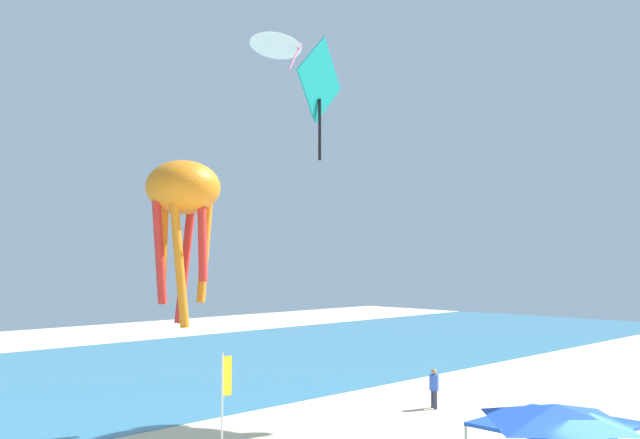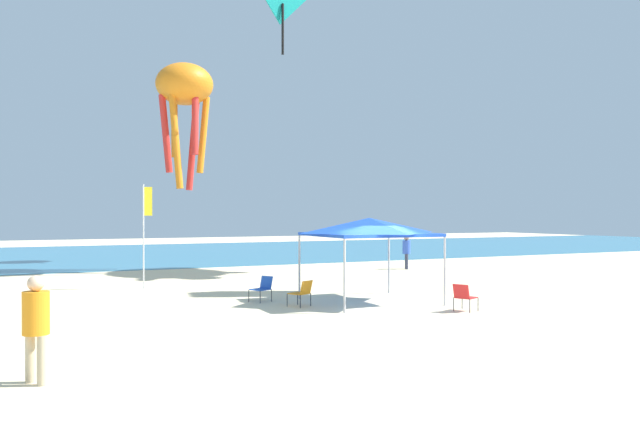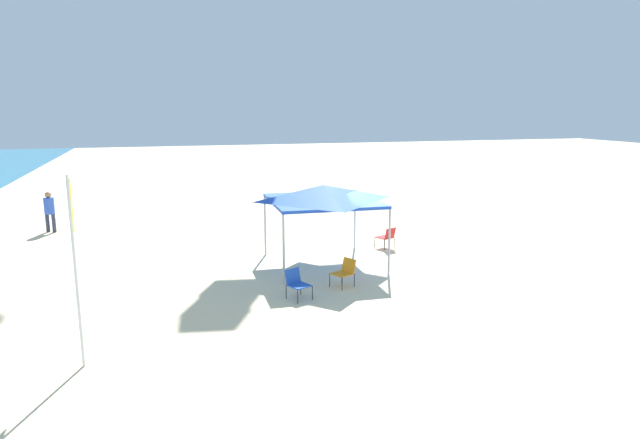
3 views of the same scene
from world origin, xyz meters
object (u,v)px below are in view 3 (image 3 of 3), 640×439
Objects in this scene: folding_chair_right_of_tent at (345,271)px; banner_flag at (74,254)px; canopy_tent at (323,194)px; person_kite_handler at (49,209)px; folding_chair_near_cooler at (297,282)px; folding_chair_left_of_tent at (387,236)px.

banner_flag reaches higher than folding_chair_right_of_tent.
banner_flag reaches higher than canopy_tent.
canopy_tent reaches higher than folding_chair_right_of_tent.
folding_chair_right_of_tent is at bearing 179.23° from canopy_tent.
person_kite_handler reaches higher than folding_chair_right_of_tent.
folding_chair_near_cooler is 6.26m from banner_flag.
folding_chair_left_of_tent is 0.47× the size of person_kite_handler.
person_kite_handler is (11.09, 8.05, 0.55)m from folding_chair_near_cooler.
folding_chair_near_cooler is at bearing 21.18° from folding_chair_left_of_tent.
folding_chair_right_of_tent is 14.26m from person_kite_handler.
person_kite_handler is (10.43, 9.70, 0.55)m from folding_chair_right_of_tent.
banner_flag is (-7.31, 9.90, 1.93)m from folding_chair_left_of_tent.
banner_flag reaches higher than folding_chair_near_cooler.
canopy_tent is 4.49× the size of folding_chair_near_cooler.
folding_chair_left_of_tent is 4.88m from folding_chair_right_of_tent.
folding_chair_near_cooler is at bearing 151.10° from canopy_tent.
person_kite_handler is (13.88, 2.79, -1.38)m from banner_flag.
folding_chair_near_cooler and folding_chair_left_of_tent have the same top height.
person_kite_handler is at bearing 101.74° from folding_chair_near_cooler.
canopy_tent is at bearing 152.09° from folding_chair_right_of_tent.
person_kite_handler is at bearing 11.36° from banner_flag.
canopy_tent is at bearing 3.35° from folding_chair_left_of_tent.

